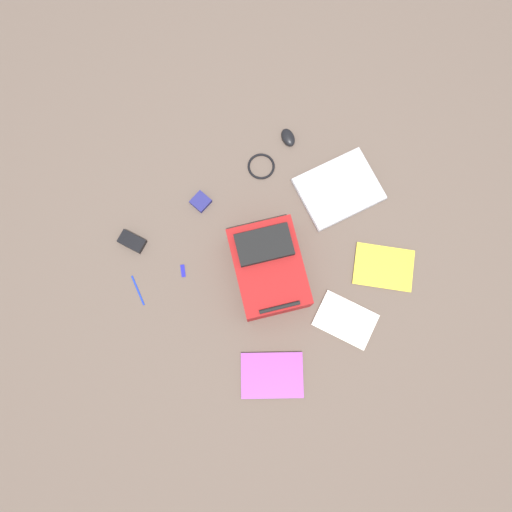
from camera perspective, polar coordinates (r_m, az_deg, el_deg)
ground_plane at (r=2.30m, az=1.38°, el=0.02°), size 4.00×4.00×0.00m
backpack at (r=2.20m, az=1.40°, el=-1.31°), size 0.44×0.48×0.20m
laptop at (r=2.39m, az=9.30°, el=7.44°), size 0.42×0.36×0.03m
book_red at (r=2.25m, az=1.81°, el=-13.25°), size 0.33×0.32×0.02m
book_comic at (r=2.29m, az=10.01°, el=-7.10°), size 0.25×0.30×0.01m
book_manual at (r=2.35m, az=14.13°, el=-1.23°), size 0.32×0.33×0.01m
computer_mouse at (r=2.46m, az=3.63°, el=13.16°), size 0.08×0.11×0.04m
cable_coil at (r=2.41m, az=0.59°, el=10.04°), size 0.13×0.13×0.01m
power_brick at (r=2.36m, az=-13.76°, el=1.59°), size 0.10×0.13×0.03m
pen_black at (r=2.33m, az=-13.15°, el=-3.78°), size 0.05×0.14×0.01m
earbud_pouch at (r=2.36m, az=-6.24°, el=6.09°), size 0.08×0.08×0.03m
usb_stick at (r=2.31m, az=-8.21°, el=-1.65°), size 0.05×0.06×0.01m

